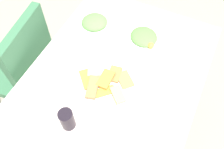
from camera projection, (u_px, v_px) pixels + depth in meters
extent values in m
plane|color=gray|center=(114.00, 124.00, 1.90)|extent=(6.00, 6.00, 0.00)
cube|color=silver|center=(116.00, 75.00, 1.30)|extent=(1.15, 0.88, 0.02)
cylinder|color=#544357|center=(192.00, 67.00, 1.77)|extent=(0.04, 0.04, 0.70)
cylinder|color=#544357|center=(100.00, 34.00, 1.94)|extent=(0.04, 0.04, 0.70)
cube|color=#38704B|center=(17.00, 70.00, 1.69)|extent=(0.47, 0.47, 0.06)
cube|color=#38704B|center=(30.00, 54.00, 1.44)|extent=(0.40, 0.10, 0.46)
cylinder|color=#2F2D2C|center=(17.00, 61.00, 2.00)|extent=(0.03, 0.03, 0.37)
cylinder|color=#2F2D2C|center=(59.00, 73.00, 1.94)|extent=(0.03, 0.03, 0.37)
cylinder|color=#2F2D2C|center=(36.00, 114.00, 1.74)|extent=(0.03, 0.03, 0.37)
cylinder|color=white|center=(106.00, 82.00, 1.25)|extent=(0.31, 0.31, 0.01)
cube|color=#BF8938|center=(106.00, 79.00, 1.23)|extent=(0.11, 0.06, 0.01)
cube|color=gold|center=(105.00, 92.00, 1.21)|extent=(0.10, 0.11, 0.01)
cube|color=beige|center=(94.00, 66.00, 1.29)|extent=(0.15, 0.12, 0.01)
cube|color=#B47648|center=(93.00, 87.00, 1.20)|extent=(0.14, 0.09, 0.01)
cube|color=#BC7E4D|center=(125.00, 80.00, 1.25)|extent=(0.12, 0.12, 0.01)
cube|color=#BF7641|center=(115.00, 74.00, 1.27)|extent=(0.11, 0.08, 0.01)
cube|color=gold|center=(87.00, 79.00, 1.25)|extent=(0.12, 0.12, 0.01)
cube|color=#F3D170|center=(118.00, 94.00, 1.18)|extent=(0.10, 0.11, 0.01)
cylinder|color=white|center=(95.00, 24.00, 1.48)|extent=(0.22, 0.22, 0.01)
ellipsoid|color=#63A950|center=(95.00, 22.00, 1.46)|extent=(0.21, 0.21, 0.06)
cylinder|color=white|center=(144.00, 39.00, 1.42)|extent=(0.22, 0.22, 0.01)
ellipsoid|color=#5FA84A|center=(144.00, 37.00, 1.40)|extent=(0.20, 0.21, 0.05)
sphere|color=yellow|center=(151.00, 46.00, 1.36)|extent=(0.03, 0.03, 0.03)
cylinder|color=black|center=(67.00, 119.00, 1.08)|extent=(0.08, 0.08, 0.12)
cube|color=white|center=(69.00, 52.00, 1.37)|extent=(0.15, 0.15, 0.00)
cube|color=silver|center=(71.00, 52.00, 1.36)|extent=(0.17, 0.02, 0.00)
cube|color=silver|center=(66.00, 50.00, 1.37)|extent=(0.18, 0.04, 0.00)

